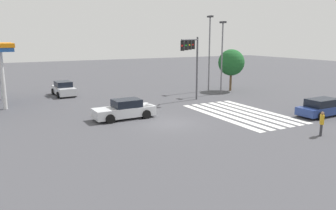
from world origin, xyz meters
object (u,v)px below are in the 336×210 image
object	(u,v)px
tree_corner_a	(231,63)
pedestrian	(322,122)
car_0	(323,108)
car_3	(125,110)
street_light_pole_a	(209,47)
traffic_signal_mast	(192,53)
car_2	(64,89)
street_light_pole_b	(222,51)

from	to	relation	value
tree_corner_a	pedestrian	bearing A→B (deg)	159.38
car_0	car_3	distance (m)	16.08
car_0	street_light_pole_a	bearing A→B (deg)	91.84
traffic_signal_mast	street_light_pole_a	distance (m)	8.41
car_2	tree_corner_a	xyz separation A→B (m)	(-5.97, -18.34, 2.63)
car_3	pedestrian	xyz separation A→B (m)	(-10.41, -9.57, 0.19)
traffic_signal_mast	tree_corner_a	bearing A→B (deg)	163.56
pedestrian	car_2	bearing A→B (deg)	-17.98
pedestrian	street_light_pole_a	bearing A→B (deg)	-57.43
car_2	pedestrian	xyz separation A→B (m)	(-23.42, -11.78, 0.15)
pedestrian	street_light_pole_a	size ratio (longest dim) A/B	0.18
car_3	traffic_signal_mast	bearing A→B (deg)	-163.92
car_2	car_0	bearing A→B (deg)	37.60
pedestrian	street_light_pole_b	world-z (taller)	street_light_pole_b
street_light_pole_a	tree_corner_a	xyz separation A→B (m)	(-1.23, -2.34, -1.82)
traffic_signal_mast	car_3	size ratio (longest dim) A/B	1.30
car_3	street_light_pole_b	world-z (taller)	street_light_pole_b
street_light_pole_b	street_light_pole_a	bearing A→B (deg)	-1.35
car_2	street_light_pole_b	bearing A→B (deg)	62.71
traffic_signal_mast	street_light_pole_b	bearing A→B (deg)	163.73
street_light_pole_a	tree_corner_a	world-z (taller)	street_light_pole_a
car_2	street_light_pole_b	size ratio (longest dim) A/B	0.53
tree_corner_a	street_light_pole_b	bearing A→B (deg)	118.13
car_0	tree_corner_a	world-z (taller)	tree_corner_a
car_3	tree_corner_a	size ratio (longest dim) A/B	0.99
tree_corner_a	street_light_pole_a	bearing A→B (deg)	62.33
pedestrian	street_light_pole_b	xyz separation A→B (m)	(16.17, -4.17, 3.91)
traffic_signal_mast	pedestrian	size ratio (longest dim) A/B	3.94
car_0	car_2	size ratio (longest dim) A/B	1.14
traffic_signal_mast	car_0	bearing A→B (deg)	81.87
car_2	traffic_signal_mast	bearing A→B (deg)	40.43
street_light_pole_b	car_2	bearing A→B (deg)	65.55
street_light_pole_a	tree_corner_a	bearing A→B (deg)	-117.67
tree_corner_a	car_3	bearing A→B (deg)	113.58
pedestrian	tree_corner_a	bearing A→B (deg)	-65.30
traffic_signal_mast	street_light_pole_a	bearing A→B (deg)	178.71
car_2	pedestrian	size ratio (longest dim) A/B	2.62
car_3	street_light_pole_b	distance (m)	15.45
street_light_pole_b	tree_corner_a	bearing A→B (deg)	-61.87
traffic_signal_mast	car_3	distance (m)	9.09
traffic_signal_mast	street_light_pole_a	xyz separation A→B (m)	(5.81, -6.08, 0.37)
tree_corner_a	car_0	bearing A→B (deg)	173.65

